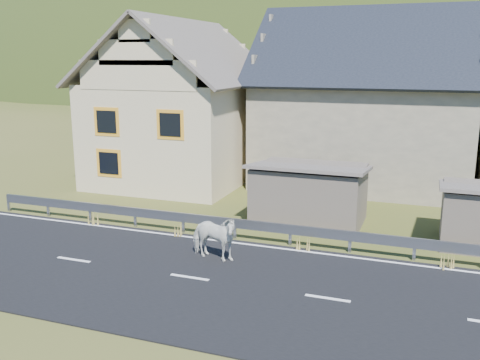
% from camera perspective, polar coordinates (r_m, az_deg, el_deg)
% --- Properties ---
extents(ground, '(160.00, 160.00, 0.00)m').
position_cam_1_polar(ground, '(14.57, 9.32, -12.49)').
color(ground, '#2F3E11').
rests_on(ground, ground).
extents(road, '(60.00, 7.00, 0.04)m').
position_cam_1_polar(road, '(14.56, 9.33, -12.42)').
color(road, black).
rests_on(road, ground).
extents(lane_markings, '(60.00, 6.60, 0.01)m').
position_cam_1_polar(lane_markings, '(14.55, 9.33, -12.33)').
color(lane_markings, silver).
rests_on(lane_markings, road).
extents(guardrail, '(28.10, 0.09, 0.75)m').
position_cam_1_polar(guardrail, '(17.74, 11.67, -5.92)').
color(guardrail, '#93969B').
rests_on(guardrail, ground).
extents(shed_left, '(4.30, 3.30, 2.40)m').
position_cam_1_polar(shed_left, '(20.59, 7.43, -1.56)').
color(shed_left, '#6F6353').
rests_on(shed_left, ground).
extents(house_cream, '(7.80, 9.80, 8.30)m').
position_cam_1_polar(house_cream, '(27.91, -6.17, 9.03)').
color(house_cream, '#CEB990').
rests_on(house_cream, ground).
extents(house_stone_a, '(10.80, 9.80, 8.90)m').
position_cam_1_polar(house_stone_a, '(28.22, 13.55, 9.36)').
color(house_stone_a, gray).
rests_on(house_stone_a, ground).
extents(mountain, '(440.00, 280.00, 260.00)m').
position_cam_1_polar(mountain, '(194.77, 20.78, 4.34)').
color(mountain, '#243614').
rests_on(mountain, ground).
extents(conifer_patch, '(76.00, 50.00, 28.00)m').
position_cam_1_polar(conifer_patch, '(135.68, -4.99, 12.77)').
color(conifer_patch, black).
rests_on(conifer_patch, ground).
extents(horse, '(1.09, 1.87, 1.48)m').
position_cam_1_polar(horse, '(16.69, -2.87, -6.08)').
color(horse, silver).
rests_on(horse, road).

